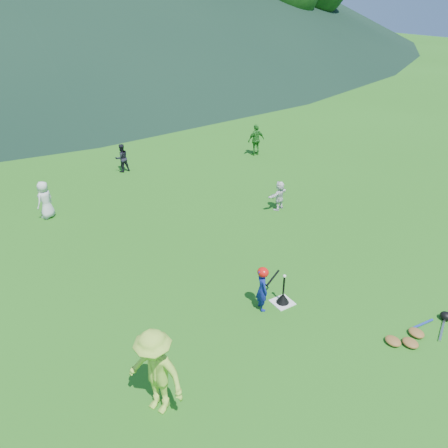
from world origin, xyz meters
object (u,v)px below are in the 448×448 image
at_px(batter_child, 262,289).
at_px(fielder_a, 45,200).
at_px(fielder_d, 279,195).
at_px(fielder_b, 122,158).
at_px(batting_tee, 283,298).
at_px(fielder_c, 256,140).
at_px(equipment_pile, 417,333).
at_px(adult_coach, 155,373).
at_px(home_plate, 282,302).

distance_m(batter_child, fielder_a, 7.74).
bearing_deg(fielder_d, fielder_b, -78.17).
bearing_deg(fielder_b, fielder_a, 31.68).
height_order(fielder_a, batting_tee, fielder_a).
relative_size(fielder_c, equipment_pile, 0.73).
distance_m(fielder_b, batting_tee, 9.71).
bearing_deg(batter_child, adult_coach, 127.37).
xyz_separation_m(fielder_b, batting_tee, (0.13, -9.70, -0.42)).
bearing_deg(home_plate, fielder_d, 52.58).
bearing_deg(fielder_b, batter_child, 83.33).
bearing_deg(fielder_c, fielder_b, -9.89).
distance_m(adult_coach, fielder_d, 8.17).
bearing_deg(equipment_pile, adult_coach, 166.84).
xyz_separation_m(fielder_a, fielder_b, (3.38, 2.46, -0.04)).
bearing_deg(fielder_a, adult_coach, 55.74).
distance_m(adult_coach, fielder_b, 11.33).
xyz_separation_m(adult_coach, batting_tee, (3.58, 1.09, -0.70)).
relative_size(adult_coach, fielder_b, 1.50).
bearing_deg(fielder_a, fielder_d, 118.36).
bearing_deg(adult_coach, equipment_pile, 49.02).
relative_size(fielder_c, batting_tee, 1.95).
bearing_deg(fielder_c, equipment_pile, 73.19).
xyz_separation_m(adult_coach, fielder_d, (6.51, 4.93, -0.35)).
distance_m(fielder_a, fielder_d, 7.30).
relative_size(batter_child, fielder_c, 0.79).
bearing_deg(fielder_d, fielder_c, -133.60).
bearing_deg(equipment_pile, home_plate, 125.72).
distance_m(fielder_b, equipment_pile, 12.16).
xyz_separation_m(fielder_a, fielder_d, (6.45, -3.40, -0.11)).
xyz_separation_m(home_plate, fielder_b, (-0.13, 9.70, 0.54)).
height_order(fielder_c, fielder_d, fielder_c).
bearing_deg(fielder_d, equipment_pile, 62.50).
height_order(fielder_a, fielder_c, fielder_c).
height_order(fielder_b, fielder_d, fielder_b).
xyz_separation_m(batter_child, equipment_pile, (2.19, -2.42, -0.46)).
xyz_separation_m(home_plate, fielder_c, (5.40, 8.51, 0.65)).
height_order(home_plate, fielder_a, fielder_a).
height_order(home_plate, fielder_d, fielder_d).
relative_size(fielder_b, fielder_d, 1.14).
height_order(adult_coach, equipment_pile, adult_coach).
distance_m(fielder_d, equipment_pile, 6.30).
xyz_separation_m(fielder_a, batting_tee, (3.52, -7.24, -0.47)).
height_order(fielder_c, equipment_pile, fielder_c).
distance_m(fielder_a, equipment_pile, 10.88).
relative_size(fielder_b, batting_tee, 1.63).
xyz_separation_m(batter_child, fielder_d, (3.46, 3.73, -0.04)).
distance_m(fielder_c, equipment_pile, 11.47).
relative_size(fielder_b, fielder_c, 0.84).
relative_size(home_plate, fielder_d, 0.46).
relative_size(fielder_b, equipment_pile, 0.61).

